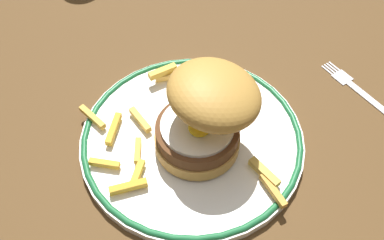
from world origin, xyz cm
name	(u,v)px	position (x,y,z in cm)	size (l,w,h in cm)	color
ground_plane	(222,138)	(0.00, 0.00, -2.00)	(118.82, 80.82, 4.00)	#50361B
dinner_plate	(192,138)	(-2.46, -3.93, 0.84)	(28.54, 28.54, 1.60)	white
burger	(205,112)	(-0.76, -3.95, 7.29)	(15.64, 15.60, 11.86)	#B8833B
fries_pile	(168,130)	(-5.23, -5.28, 2.10)	(29.10, 23.29, 1.81)	gold
fork	(360,91)	(13.41, 15.99, 0.18)	(13.71, 7.15, 0.36)	silver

